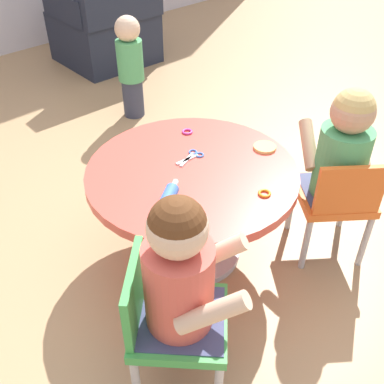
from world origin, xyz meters
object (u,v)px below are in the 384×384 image
Objects in this scene: rolling_pin at (167,200)px; toddler_standing at (130,65)px; seated_child_right at (344,148)px; craft_scissors at (192,156)px; armchair_dark at (107,26)px; craft_table at (192,192)px; seated_child_left at (180,271)px; child_chair_right at (336,199)px; child_chair_left at (169,319)px.

toddler_standing is at bearing 57.65° from rolling_pin.
craft_scissors is at bearing 132.28° from seated_child_right.
armchair_dark is 2.32m from craft_scissors.
armchair_dark is at bearing 63.39° from craft_table.
craft_scissors is (0.28, 0.17, -0.02)m from rolling_pin.
toddler_standing is at bearing -116.17° from armchair_dark.
craft_table is 6.21× the size of craft_scissors.
seated_child_right is 0.76× the size of toddler_standing.
armchair_dark is (0.60, 2.53, -0.22)m from seated_child_right.
rolling_pin is (-0.85, -1.35, 0.13)m from toddler_standing.
craft_table is 0.64m from seated_child_left.
toddler_standing is at bearing 64.26° from craft_scissors.
child_chair_right is 0.80× the size of toddler_standing.
child_chair_right reaches higher than craft_scissors.
seated_child_right is 1.64m from toddler_standing.
craft_scissors is (-0.38, 0.48, 0.16)m from child_chair_right.
armchair_dark is at bearing 58.61° from child_chair_left.
child_chair_left is 3.87× the size of craft_scissors.
craft_table is at bearing 25.04° from rolling_pin.
armchair_dark is at bearing 76.61° from seated_child_right.
craft_table is 1.68× the size of seated_child_right.
seated_child_right is at bearing -47.72° from craft_scissors.
rolling_pin is at bearing 48.71° from child_chair_left.
seated_child_right is at bearing -22.08° from rolling_pin.
craft_table is 0.15m from craft_scissors.
seated_child_left is 0.70m from craft_scissors.
child_chair_right is at bearing 0.13° from seated_child_left.
craft_table is at bearing 137.13° from child_chair_right.
child_chair_left is at bearing 178.30° from child_chair_right.
rolling_pin is (-0.69, 0.28, -0.04)m from seated_child_right.
toddler_standing is (1.10, 1.63, 0.05)m from child_chair_left.
toddler_standing reaches higher than craft_scissors.
armchair_dark is at bearing 60.05° from rolling_pin.
toddler_standing is 4.86× the size of craft_scissors.
toddler_standing is (0.63, 1.24, 0.01)m from craft_table.
child_chair_left is 1.05× the size of seated_child_right.
craft_scissors is (-0.57, -1.18, 0.11)m from toddler_standing.
child_chair_left is 0.23m from seated_child_left.
rolling_pin is at bearing -119.95° from armchair_dark.
child_chair_left is (-0.47, -0.39, -0.04)m from craft_table.
seated_child_left is 0.92m from child_chair_right.
child_chair_left is 2.97m from armchair_dark.
child_chair_right is at bearing -129.61° from seated_child_right.
child_chair_right is at bearing -25.03° from rolling_pin.
seated_child_right is at bearing 0.21° from child_chair_left.
child_chair_right is (0.45, -0.42, -0.04)m from craft_table.
armchair_dark reaches higher than craft_scissors.
craft_scissors is at bearing 128.59° from child_chair_right.
seated_child_right reaches higher than child_chair_left.
toddler_standing reaches higher than child_chair_right.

